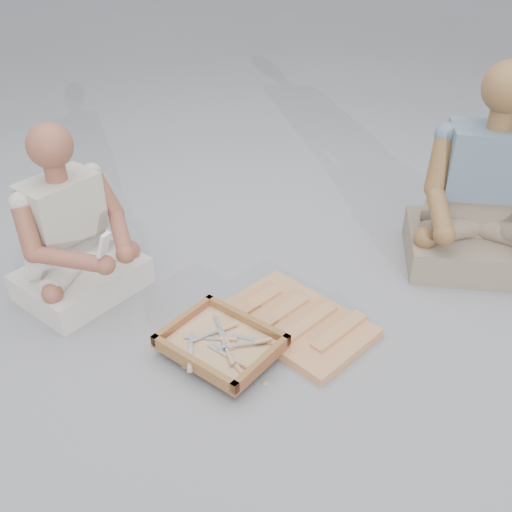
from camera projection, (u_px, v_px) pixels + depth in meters
The scene contains 25 objects.
ground at pixel (235, 344), 2.38m from camera, with size 60.00×60.00×0.00m, color gray.
carved_panel at pixel (296, 322), 2.46m from camera, with size 0.62×0.41×0.04m, color #A86A41.
tool_tray at pixel (221, 343), 2.29m from camera, with size 0.50×0.43×0.06m.
chisel_0 at pixel (225, 328), 2.35m from camera, with size 0.13×0.20×0.02m.
chisel_1 at pixel (226, 340), 2.29m from camera, with size 0.17×0.16×0.02m.
chisel_2 at pixel (223, 339), 2.30m from camera, with size 0.21×0.10×0.02m.
chisel_3 at pixel (271, 343), 2.28m from camera, with size 0.22×0.06×0.02m.
chisel_4 at pixel (237, 367), 2.17m from camera, with size 0.20×0.12×0.02m.
chisel_5 at pixel (240, 363), 2.19m from camera, with size 0.22×0.06×0.02m.
chisel_6 at pixel (190, 360), 2.19m from camera, with size 0.13×0.20×0.02m.
chisel_7 at pixel (229, 355), 2.21m from camera, with size 0.17×0.17×0.02m.
chisel_8 at pixel (258, 342), 2.27m from camera, with size 0.18×0.15×0.02m.
wood_chip_0 at pixel (238, 378), 2.21m from camera, with size 0.02×0.01×0.00m, color #D9B280.
wood_chip_1 at pixel (192, 320), 2.50m from camera, with size 0.02×0.01×0.00m, color #D9B280.
wood_chip_2 at pixel (219, 309), 2.57m from camera, with size 0.02×0.01×0.00m, color #D9B280.
wood_chip_3 at pixel (241, 370), 2.24m from camera, with size 0.02×0.01×0.00m, color #D9B280.
wood_chip_4 at pixel (316, 326), 2.47m from camera, with size 0.02×0.01×0.00m, color #D9B280.
wood_chip_5 at pixel (228, 347), 2.36m from camera, with size 0.02×0.01×0.00m, color #D9B280.
wood_chip_6 at pixel (331, 326), 2.47m from camera, with size 0.02×0.01×0.00m, color #D9B280.
wood_chip_7 at pixel (266, 384), 2.19m from camera, with size 0.02×0.01×0.00m, color #D9B280.
wood_chip_8 at pixel (185, 367), 2.26m from camera, with size 0.02×0.01×0.00m, color #D9B280.
wood_chip_9 at pixel (280, 318), 2.52m from camera, with size 0.02×0.01×0.00m, color #D9B280.
craftsman at pixel (74, 240), 2.54m from camera, with size 0.59×0.59×0.81m.
companion at pixel (482, 202), 2.72m from camera, with size 0.76×0.68×0.99m.
mobile_phone at pixel (104, 245), 2.28m from camera, with size 0.06×0.05×0.12m.
Camera 1 is at (0.88, -1.55, 1.62)m, focal length 40.00 mm.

